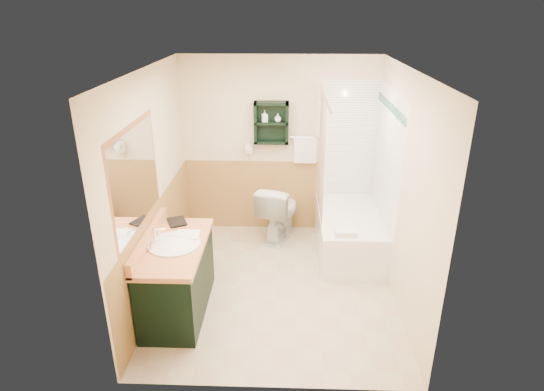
# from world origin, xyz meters

# --- Properties ---
(floor) EXTENTS (3.00, 3.00, 0.00)m
(floor) POSITION_xyz_m (0.00, 0.00, 0.00)
(floor) COLOR #BEAE8B
(floor) RESTS_ON ground
(back_wall) EXTENTS (2.60, 0.04, 2.40)m
(back_wall) POSITION_xyz_m (0.00, 1.52, 1.20)
(back_wall) COLOR #F8E9C2
(back_wall) RESTS_ON ground
(left_wall) EXTENTS (0.04, 3.00, 2.40)m
(left_wall) POSITION_xyz_m (-1.32, 0.00, 1.20)
(left_wall) COLOR #F8E9C2
(left_wall) RESTS_ON ground
(right_wall) EXTENTS (0.04, 3.00, 2.40)m
(right_wall) POSITION_xyz_m (1.32, 0.00, 1.20)
(right_wall) COLOR #F8E9C2
(right_wall) RESTS_ON ground
(ceiling) EXTENTS (2.60, 3.00, 0.04)m
(ceiling) POSITION_xyz_m (0.00, 0.00, 2.42)
(ceiling) COLOR white
(ceiling) RESTS_ON back_wall
(wainscot_left) EXTENTS (2.98, 2.98, 1.00)m
(wainscot_left) POSITION_xyz_m (-1.29, 0.00, 0.50)
(wainscot_left) COLOR #B18647
(wainscot_left) RESTS_ON left_wall
(wainscot_back) EXTENTS (2.58, 2.58, 1.00)m
(wainscot_back) POSITION_xyz_m (0.00, 1.49, 0.50)
(wainscot_back) COLOR #B18647
(wainscot_back) RESTS_ON back_wall
(mirror_frame) EXTENTS (1.30, 1.30, 1.00)m
(mirror_frame) POSITION_xyz_m (-1.27, -0.55, 1.50)
(mirror_frame) COLOR #9A6432
(mirror_frame) RESTS_ON left_wall
(mirror_glass) EXTENTS (1.20, 1.20, 0.90)m
(mirror_glass) POSITION_xyz_m (-1.27, -0.55, 1.50)
(mirror_glass) COLOR white
(mirror_glass) RESTS_ON left_wall
(tile_right) EXTENTS (1.50, 1.50, 2.10)m
(tile_right) POSITION_xyz_m (1.28, 0.75, 1.05)
(tile_right) COLOR white
(tile_right) RESTS_ON right_wall
(tile_back) EXTENTS (0.95, 0.95, 2.10)m
(tile_back) POSITION_xyz_m (1.03, 1.48, 1.05)
(tile_back) COLOR white
(tile_back) RESTS_ON back_wall
(tile_accent) EXTENTS (1.50, 1.50, 0.10)m
(tile_accent) POSITION_xyz_m (1.27, 0.75, 1.90)
(tile_accent) COLOR #144838
(tile_accent) RESTS_ON right_wall
(wall_shelf) EXTENTS (0.45, 0.15, 0.55)m
(wall_shelf) POSITION_xyz_m (-0.10, 1.41, 1.55)
(wall_shelf) COLOR black
(wall_shelf) RESTS_ON back_wall
(hair_dryer) EXTENTS (0.10, 0.24, 0.18)m
(hair_dryer) POSITION_xyz_m (-0.40, 1.43, 1.20)
(hair_dryer) COLOR silver
(hair_dryer) RESTS_ON back_wall
(towel_bar) EXTENTS (0.40, 0.06, 0.40)m
(towel_bar) POSITION_xyz_m (0.35, 1.45, 1.35)
(towel_bar) COLOR white
(towel_bar) RESTS_ON back_wall
(curtain_rod) EXTENTS (0.03, 1.60, 0.03)m
(curtain_rod) POSITION_xyz_m (0.53, 0.75, 2.00)
(curtain_rod) COLOR silver
(curtain_rod) RESTS_ON back_wall
(shower_curtain) EXTENTS (1.05, 1.05, 1.70)m
(shower_curtain) POSITION_xyz_m (0.53, 0.92, 1.15)
(shower_curtain) COLOR #C8B497
(shower_curtain) RESTS_ON curtain_rod
(vanity) EXTENTS (0.59, 1.21, 0.77)m
(vanity) POSITION_xyz_m (-0.99, -0.47, 0.39)
(vanity) COLOR black
(vanity) RESTS_ON ground
(bathtub) EXTENTS (0.81, 1.50, 0.54)m
(bathtub) POSITION_xyz_m (0.93, 0.84, 0.27)
(bathtub) COLOR white
(bathtub) RESTS_ON ground
(toilet) EXTENTS (0.67, 0.88, 0.76)m
(toilet) POSITION_xyz_m (0.01, 1.19, 0.38)
(toilet) COLOR white
(toilet) RESTS_ON ground
(counter_towel) EXTENTS (0.25, 0.19, 0.04)m
(counter_towel) POSITION_xyz_m (-0.89, -0.31, 0.79)
(counter_towel) COLOR white
(counter_towel) RESTS_ON vanity
(vanity_book) EXTENTS (0.18, 0.10, 0.24)m
(vanity_book) POSITION_xyz_m (-1.16, -0.02, 0.89)
(vanity_book) COLOR black
(vanity_book) RESTS_ON vanity
(tub_towel) EXTENTS (0.23, 0.19, 0.07)m
(tub_towel) POSITION_xyz_m (0.78, 0.25, 0.57)
(tub_towel) COLOR white
(tub_towel) RESTS_ON bathtub
(soap_bottle_a) EXTENTS (0.11, 0.16, 0.07)m
(soap_bottle_a) POSITION_xyz_m (-0.19, 1.40, 1.60)
(soap_bottle_a) COLOR white
(soap_bottle_a) RESTS_ON wall_shelf
(soap_bottle_b) EXTENTS (0.10, 0.12, 0.08)m
(soap_bottle_b) POSITION_xyz_m (-0.02, 1.40, 1.61)
(soap_bottle_b) COLOR white
(soap_bottle_b) RESTS_ON wall_shelf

